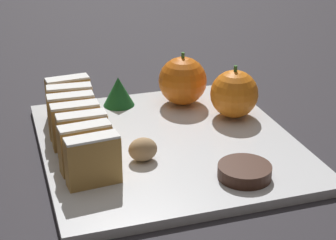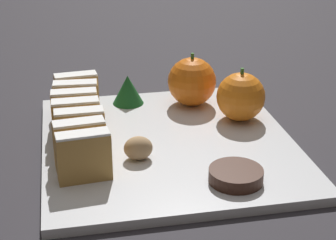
# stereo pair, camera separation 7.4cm
# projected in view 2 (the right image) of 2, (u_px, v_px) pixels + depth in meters

# --- Properties ---
(ground_plane) EXTENTS (6.00, 6.00, 0.00)m
(ground_plane) POSITION_uv_depth(u_px,v_px,m) (168.00, 148.00, 0.76)
(ground_plane) COLOR #28262B
(serving_platter) EXTENTS (0.33, 0.35, 0.01)m
(serving_platter) POSITION_uv_depth(u_px,v_px,m) (168.00, 144.00, 0.76)
(serving_platter) COLOR silver
(serving_platter) RESTS_ON ground_plane
(stollen_slice_front) EXTENTS (0.06, 0.03, 0.06)m
(stollen_slice_front) POSITION_uv_depth(u_px,v_px,m) (84.00, 157.00, 0.65)
(stollen_slice_front) COLOR #B28442
(stollen_slice_front) RESTS_ON serving_platter
(stollen_slice_second) EXTENTS (0.06, 0.03, 0.06)m
(stollen_slice_second) POSITION_uv_depth(u_px,v_px,m) (80.00, 144.00, 0.68)
(stollen_slice_second) COLOR #B28442
(stollen_slice_second) RESTS_ON serving_platter
(stollen_slice_third) EXTENTS (0.06, 0.02, 0.06)m
(stollen_slice_third) POSITION_uv_depth(u_px,v_px,m) (80.00, 132.00, 0.71)
(stollen_slice_third) COLOR #B28442
(stollen_slice_third) RESTS_ON serving_platter
(stollen_slice_fourth) EXTENTS (0.06, 0.02, 0.06)m
(stollen_slice_fourth) POSITION_uv_depth(u_px,v_px,m) (76.00, 121.00, 0.74)
(stollen_slice_fourth) COLOR #B28442
(stollen_slice_fourth) RESTS_ON serving_platter
(stollen_slice_fifth) EXTENTS (0.06, 0.02, 0.06)m
(stollen_slice_fifth) POSITION_uv_depth(u_px,v_px,m) (75.00, 111.00, 0.77)
(stollen_slice_fifth) COLOR #B28442
(stollen_slice_fifth) RESTS_ON serving_platter
(stollen_slice_sixth) EXTENTS (0.06, 0.03, 0.06)m
(stollen_slice_sixth) POSITION_uv_depth(u_px,v_px,m) (76.00, 102.00, 0.80)
(stollen_slice_sixth) COLOR #B28442
(stollen_slice_sixth) RESTS_ON serving_platter
(stollen_slice_back) EXTENTS (0.06, 0.03, 0.06)m
(stollen_slice_back) POSITION_uv_depth(u_px,v_px,m) (77.00, 93.00, 0.83)
(stollen_slice_back) COLOR #B28442
(stollen_slice_back) RESTS_ON serving_platter
(orange_near) EXTENTS (0.07, 0.07, 0.08)m
(orange_near) POSITION_uv_depth(u_px,v_px,m) (192.00, 82.00, 0.85)
(orange_near) COLOR orange
(orange_near) RESTS_ON serving_platter
(orange_far) EXTENTS (0.07, 0.07, 0.08)m
(orange_far) POSITION_uv_depth(u_px,v_px,m) (241.00, 97.00, 0.80)
(orange_far) COLOR orange
(orange_far) RESTS_ON serving_platter
(walnut) EXTENTS (0.04, 0.03, 0.03)m
(walnut) POSITION_uv_depth(u_px,v_px,m) (138.00, 148.00, 0.70)
(walnut) COLOR tan
(walnut) RESTS_ON serving_platter
(chocolate_cookie) EXTENTS (0.06, 0.06, 0.02)m
(chocolate_cookie) POSITION_uv_depth(u_px,v_px,m) (236.00, 175.00, 0.65)
(chocolate_cookie) COLOR #381E14
(chocolate_cookie) RESTS_ON serving_platter
(evergreen_sprig) EXTENTS (0.05, 0.05, 0.05)m
(evergreen_sprig) POSITION_uv_depth(u_px,v_px,m) (128.00, 90.00, 0.86)
(evergreen_sprig) COLOR #195623
(evergreen_sprig) RESTS_ON serving_platter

